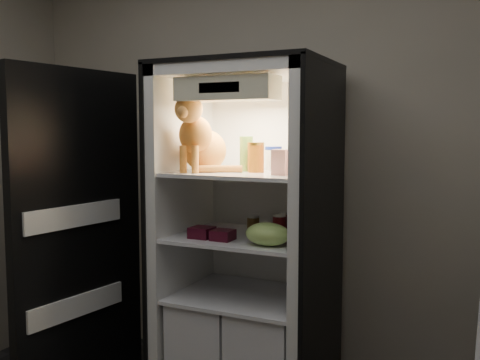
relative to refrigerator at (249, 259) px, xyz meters
The scene contains 16 objects.
room_shell 1.61m from the refrigerator, 90.00° to the right, with size 3.60×3.60×3.60m.
refrigerator is the anchor object (origin of this frame).
fridge_door 0.95m from the refrigerator, 153.80° to the right, with size 0.18×0.87×1.85m.
tabby_cat 0.72m from the refrigerator, 145.48° to the right, with size 0.37×0.42×0.44m.
parmesan_shaker 0.59m from the refrigerator, 102.43° to the right, with size 0.07×0.07×0.19m.
mayo_tub 0.58m from the refrigerator, 43.29° to the left, with size 0.10×0.10×0.13m.
salsa_jar 0.59m from the refrigerator, 45.70° to the right, with size 0.09×0.09×0.16m.
pepper_jar 0.68m from the refrigerator, ahead, with size 0.12×0.12×0.21m.
cream_carton 0.64m from the refrigerator, 35.40° to the right, with size 0.07×0.07×0.13m, color white.
soda_can_a 0.29m from the refrigerator, 20.58° to the left, with size 0.06×0.06×0.11m.
soda_can_b 0.34m from the refrigerator, ahead, with size 0.07×0.07×0.12m.
soda_can_c 0.33m from the refrigerator, 26.35° to the right, with size 0.07×0.07×0.13m.
condiment_jar 0.20m from the refrigerator, 64.29° to the left, with size 0.07×0.07×0.10m.
grape_bag 0.39m from the refrigerator, 49.58° to the right, with size 0.23×0.17×0.12m, color #9BCC5F.
berry_box_left 0.34m from the refrigerator, 128.88° to the right, with size 0.12×0.12×0.06m, color #450B1A.
berry_box_right 0.29m from the refrigerator, 101.96° to the right, with size 0.11×0.11×0.05m, color #450B1A.
Camera 1 is at (1.21, -1.30, 1.51)m, focal length 40.00 mm.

